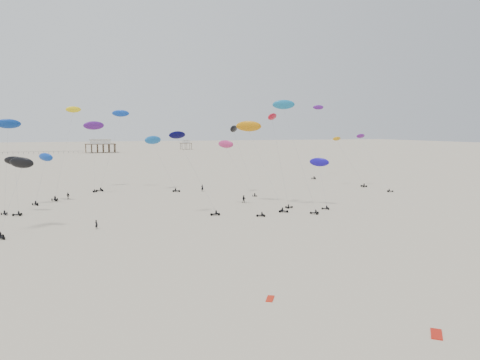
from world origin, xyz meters
name	(u,v)px	position (x,y,z in m)	size (l,w,h in m)	color
ground_plane	(149,169)	(0.00, 200.00, 0.00)	(900.00, 900.00, 0.00)	beige
pavilion_main	(100,147)	(-10.00, 350.00, 4.22)	(21.00, 13.00, 9.80)	brown
pavilion_small	(186,145)	(60.00, 380.00, 3.49)	(9.00, 7.00, 8.00)	brown
pier_fence	(21,153)	(-62.00, 350.00, 0.77)	(80.20, 0.20, 1.50)	black
rig_0	(44,166)	(-37.40, 118.50, 8.59)	(5.45, 8.34, 11.76)	black
rig_1	(350,162)	(47.02, 120.37, 7.35)	(7.99, 8.78, 15.49)	black
rig_2	(190,161)	(-9.55, 90.83, 10.92)	(9.93, 5.07, 17.08)	black
rig_3	(66,146)	(-32.44, 124.15, 12.99)	(7.78, 9.11, 23.00)	black
rig_4	(8,134)	(-44.06, 112.75, 16.13)	(5.66, 12.81, 20.35)	black
rig_5	(317,132)	(51.04, 147.61, 16.13)	(9.90, 12.33, 26.44)	black
rig_6	(17,179)	(-40.21, 86.44, 8.82)	(6.55, 10.06, 13.07)	black
rig_7	(276,135)	(10.80, 94.75, 15.92)	(5.15, 6.91, 20.79)	black
rig_9	(320,168)	(20.27, 91.60, 8.46)	(4.24, 8.29, 11.07)	black
rig_10	(117,128)	(-18.87, 137.57, 17.37)	(10.41, 7.09, 22.75)	black
rig_11	(368,150)	(50.30, 116.17, 11.02)	(3.79, 17.00, 20.26)	black
rig_12	(15,170)	(-42.14, 104.79, 8.94)	(5.10, 6.19, 11.92)	black
rig_14	(252,135)	(6.97, 99.03, 15.88)	(6.85, 17.03, 20.98)	black
rig_15	(94,130)	(-24.77, 143.14, 16.93)	(6.36, 13.89, 20.74)	black
rig_16	(238,141)	(9.69, 116.07, 14.02)	(6.12, 9.89, 18.43)	black
rig_17	(288,120)	(11.78, 90.52, 18.92)	(6.73, 11.24, 23.81)	black
rig_18	(157,148)	(-8.80, 131.22, 11.81)	(9.07, 9.62, 15.81)	black
rig_19	(233,158)	(1.25, 95.79, 10.84)	(5.12, 17.17, 19.20)	black
spectator_0	(97,229)	(-27.93, 83.78, 0.00)	(0.68, 0.47, 1.87)	black
spectator_1	(244,203)	(5.95, 101.48, 0.00)	(1.03, 0.60, 2.11)	black
spectator_2	(68,199)	(-32.45, 122.21, 0.00)	(1.12, 0.61, 1.90)	black
spectator_3	(202,191)	(2.28, 124.13, 0.00)	(0.82, 0.56, 2.26)	black
grounded_kite_a	(436,335)	(-3.57, 30.59, 0.00)	(2.20, 0.90, 0.08)	red
grounded_kite_b	(270,299)	(-13.36, 42.98, 0.00)	(1.80, 0.70, 0.07)	red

